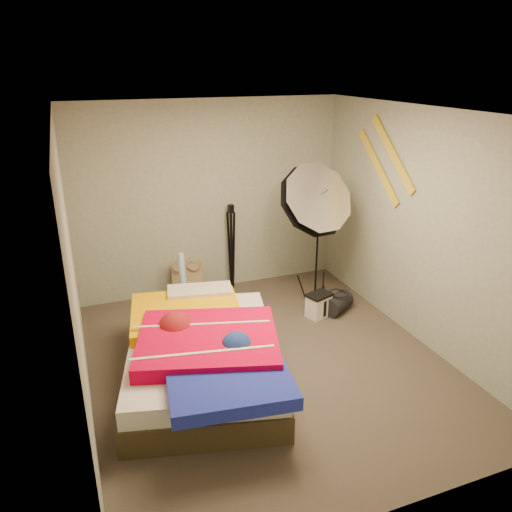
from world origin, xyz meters
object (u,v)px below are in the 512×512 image
camera_case (319,306)px  photo_umbrella (314,201)px  bed (203,354)px  duffel_bag (337,303)px  tote_bag (187,280)px  camera_tripod (231,241)px  wrapping_roll (183,282)px

camera_case → photo_umbrella: bearing=67.0°
bed → photo_umbrella: photo_umbrella is taller
camera_case → bed: (-1.65, -0.77, 0.16)m
camera_case → photo_umbrella: size_ratio=0.14×
duffel_bag → tote_bag: bearing=112.8°
duffel_bag → photo_umbrella: 1.31m
camera_case → camera_tripod: camera_tripod is taller
photo_umbrella → camera_tripod: bearing=130.4°
duffel_bag → camera_tripod: camera_tripod is taller
wrapping_roll → photo_umbrella: bearing=-18.8°
tote_bag → duffel_bag: bearing=-29.0°
tote_bag → wrapping_roll: (-0.14, -0.39, 0.16)m
duffel_bag → camera_tripod: bearing=99.7°
wrapping_roll → bed: 1.58m
tote_bag → photo_umbrella: size_ratio=0.21×
camera_tripod → bed: bearing=-115.6°
tote_bag → wrapping_roll: 0.44m
wrapping_roll → duffel_bag: size_ratio=1.85×
bed → duffel_bag: bearing=22.3°
camera_case → bed: 1.83m
camera_case → duffel_bag: bearing=-16.0°
camera_case → photo_umbrella: photo_umbrella is taller
bed → camera_tripod: size_ratio=2.01×
tote_bag → wrapping_roll: size_ratio=0.57×
tote_bag → bed: bearing=-91.9°
camera_case → wrapping_roll: bearing=132.6°
wrapping_roll → duffel_bag: wrapping_roll is taller
duffel_bag → photo_umbrella: photo_umbrella is taller
duffel_bag → bed: bearing=171.1°
tote_bag → bed: bed is taller
duffel_bag → bed: 2.08m
duffel_bag → photo_umbrella: bearing=101.2°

